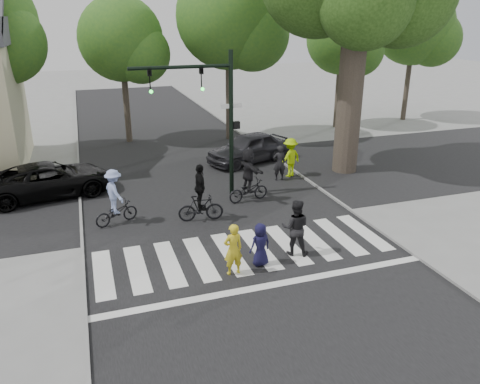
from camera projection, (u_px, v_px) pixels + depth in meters
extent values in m
plane|color=gray|center=(256.00, 266.00, 14.42)|extent=(120.00, 120.00, 0.00)
cube|color=black|center=(212.00, 207.00, 18.85)|extent=(10.00, 70.00, 0.01)
cube|color=black|center=(195.00, 183.00, 21.51)|extent=(70.00, 10.00, 0.01)
cube|color=gray|center=(81.00, 222.00, 17.32)|extent=(0.10, 70.00, 0.10)
cube|color=gray|center=(324.00, 192.00, 20.35)|extent=(0.10, 70.00, 0.10)
cube|color=silver|center=(103.00, 274.00, 13.96)|extent=(0.55, 3.00, 0.01)
cube|color=silver|center=(137.00, 268.00, 14.26)|extent=(0.55, 3.00, 0.01)
cube|color=silver|center=(169.00, 263.00, 14.56)|extent=(0.55, 3.00, 0.01)
cube|color=silver|center=(201.00, 258.00, 14.86)|extent=(0.55, 3.00, 0.01)
cube|color=silver|center=(231.00, 253.00, 15.16)|extent=(0.55, 3.00, 0.01)
cube|color=silver|center=(259.00, 249.00, 15.46)|extent=(0.55, 3.00, 0.01)
cube|color=silver|center=(287.00, 244.00, 15.76)|extent=(0.55, 3.00, 0.01)
cube|color=silver|center=(314.00, 240.00, 16.06)|extent=(0.55, 3.00, 0.01)
cube|color=silver|center=(339.00, 236.00, 16.36)|extent=(0.55, 3.00, 0.01)
cube|color=silver|center=(364.00, 232.00, 16.65)|extent=(0.55, 3.00, 0.01)
cube|color=silver|center=(270.00, 285.00, 13.36)|extent=(10.00, 0.30, 0.01)
cylinder|color=black|center=(231.00, 125.00, 19.22)|extent=(0.18, 0.18, 6.00)
cylinder|color=black|center=(181.00, 67.00, 17.77)|extent=(4.00, 0.14, 0.14)
imported|color=black|center=(202.00, 78.00, 18.17)|extent=(0.16, 0.20, 1.00)
sphere|color=#19E533|center=(203.00, 89.00, 18.20)|extent=(0.14, 0.14, 0.14)
imported|color=black|center=(150.00, 80.00, 17.57)|extent=(0.16, 0.20, 1.00)
sphere|color=#19E533|center=(151.00, 92.00, 17.61)|extent=(0.14, 0.14, 0.14)
cube|color=black|center=(236.00, 125.00, 19.28)|extent=(0.28, 0.18, 0.30)
cube|color=#FF660C|center=(239.00, 125.00, 19.32)|extent=(0.02, 0.14, 0.20)
cube|color=white|center=(231.00, 106.00, 18.94)|extent=(0.90, 0.04, 0.18)
cylinder|color=brown|center=(350.00, 100.00, 22.08)|extent=(1.20, 1.20, 7.00)
cylinder|color=brown|center=(363.00, 33.00, 20.93)|extent=(1.29, 1.74, 2.93)
sphere|color=#1B3E0F|center=(366.00, 1.00, 19.17)|extent=(4.00, 4.00, 4.00)
sphere|color=#2E6022|center=(4.00, 43.00, 23.11)|extent=(4.06, 4.06, 4.06)
cylinder|color=brown|center=(126.00, 95.00, 27.72)|extent=(0.36, 0.36, 5.60)
sphere|color=#2E6022|center=(121.00, 39.00, 26.59)|extent=(4.80, 4.80, 4.80)
sphere|color=#2E6022|center=(141.00, 54.00, 26.53)|extent=(3.36, 3.36, 3.36)
cylinder|color=brown|center=(229.00, 84.00, 28.17)|extent=(0.36, 0.36, 6.72)
sphere|color=#2E6022|center=(228.00, 16.00, 26.82)|extent=(6.00, 6.00, 6.00)
sphere|color=#2E6022|center=(253.00, 34.00, 26.72)|extent=(4.20, 4.20, 4.20)
cylinder|color=brown|center=(338.00, 87.00, 31.50)|extent=(0.36, 0.36, 5.46)
sphere|color=#2E6022|center=(342.00, 38.00, 30.40)|extent=(4.60, 4.60, 4.60)
sphere|color=#2E6022|center=(359.00, 51.00, 30.34)|extent=(3.22, 3.22, 3.22)
cylinder|color=brown|center=(408.00, 77.00, 33.71)|extent=(0.36, 0.36, 6.16)
sphere|color=#2E6022|center=(414.00, 25.00, 32.46)|extent=(5.40, 5.40, 5.40)
sphere|color=#2E6022|center=(433.00, 39.00, 32.38)|extent=(3.78, 3.78, 3.78)
imported|color=gold|center=(233.00, 249.00, 13.70)|extent=(0.62, 0.44, 1.62)
imported|color=black|center=(260.00, 245.00, 14.24)|extent=(0.74, 0.55, 1.38)
imported|color=black|center=(295.00, 227.00, 14.83)|extent=(1.12, 1.02, 1.86)
imported|color=black|center=(116.00, 213.00, 17.22)|extent=(1.74, 1.14, 0.86)
imported|color=#8D9FD4|center=(114.00, 192.00, 16.93)|extent=(0.97, 1.22, 1.66)
imported|color=black|center=(201.00, 208.00, 17.44)|extent=(1.74, 0.71, 1.01)
imported|color=black|center=(200.00, 187.00, 17.14)|extent=(0.56, 1.07, 1.75)
imported|color=black|center=(248.00, 190.00, 19.32)|extent=(1.84, 0.88, 0.93)
imported|color=black|center=(249.00, 170.00, 19.01)|extent=(0.77, 1.70, 1.77)
imported|color=black|center=(50.00, 180.00, 19.80)|extent=(5.53, 3.27, 1.44)
imported|color=#2C2B30|center=(248.00, 148.00, 24.36)|extent=(4.92, 3.26, 1.56)
imported|color=#A6D906|center=(290.00, 157.00, 22.17)|extent=(1.36, 1.07, 1.85)
imported|color=black|center=(279.00, 163.00, 21.66)|extent=(0.64, 0.45, 1.67)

